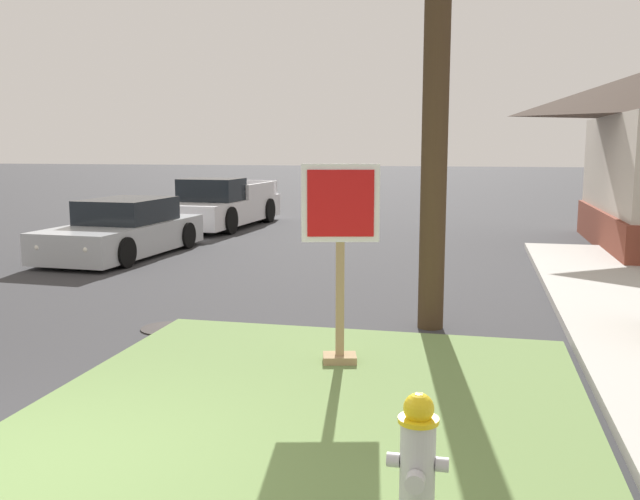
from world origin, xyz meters
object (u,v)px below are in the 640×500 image
pickup_truck_white (221,207)px  manhole_cover (168,328)px  fire_hydrant (417,463)px  parked_sedan_silver (124,231)px  stop_sign (340,264)px

pickup_truck_white → manhole_cover: bearing=-72.8°
manhole_cover → pickup_truck_white: size_ratio=0.13×
fire_hydrant → parked_sedan_silver: bearing=126.6°
fire_hydrant → stop_sign: bearing=109.5°
manhole_cover → pickup_truck_white: 11.66m
parked_sedan_silver → pickup_truck_white: size_ratio=0.85×
fire_hydrant → parked_sedan_silver: (-7.27, 9.80, 0.07)m
stop_sign → pickup_truck_white: 13.67m
fire_hydrant → pickup_truck_white: (-7.09, 15.33, 0.14)m
fire_hydrant → stop_sign: 3.32m
manhole_cover → pickup_truck_white: (-3.45, 11.13, 0.61)m
stop_sign → pickup_truck_white: bearing=116.1°
manhole_cover → parked_sedan_silver: size_ratio=0.16×
parked_sedan_silver → pickup_truck_white: 5.54m
stop_sign → fire_hydrant: bearing=-70.5°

